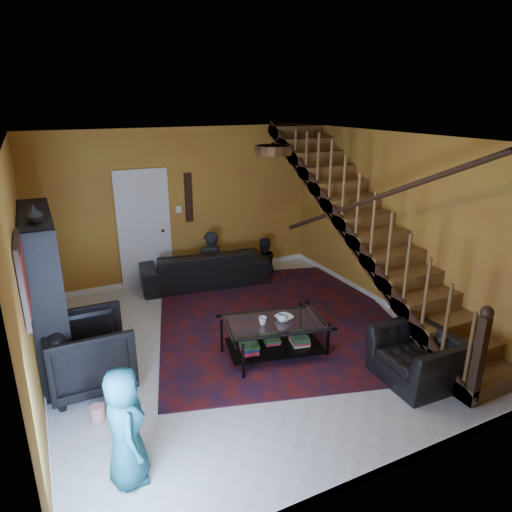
{
  "coord_description": "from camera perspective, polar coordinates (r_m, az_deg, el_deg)",
  "views": [
    {
      "loc": [
        -2.36,
        -5.2,
        3.26
      ],
      "look_at": [
        0.38,
        0.4,
        1.11
      ],
      "focal_mm": 32.0,
      "sensor_mm": 36.0,
      "label": 1
    }
  ],
  "objects": [
    {
      "name": "wall_hanging",
      "position": [
        8.49,
        -8.43,
        7.23
      ],
      "size": [
        0.14,
        0.03,
        0.9
      ],
      "primitive_type": "cube",
      "color": "black",
      "rests_on": "room"
    },
    {
      "name": "armchair_right",
      "position": [
        5.96,
        19.51,
        -11.82
      ],
      "size": [
        0.87,
        0.99,
        0.62
      ],
      "primitive_type": "imported",
      "rotation": [
        0.0,
        0.0,
        -1.61
      ],
      "color": "black",
      "rests_on": "floor"
    },
    {
      "name": "room",
      "position": [
        7.35,
        -15.52,
        -7.6
      ],
      "size": [
        5.5,
        5.5,
        5.5
      ],
      "color": "#AE8726",
      "rests_on": "ground"
    },
    {
      "name": "staircase",
      "position": [
        7.11,
        14.17,
        3.29
      ],
      "size": [
        0.95,
        5.02,
        3.18
      ],
      "color": "brown",
      "rests_on": "floor"
    },
    {
      "name": "ceiling_fixture",
      "position": [
        5.02,
        2.16,
        13.09
      ],
      "size": [
        0.4,
        0.4,
        0.1
      ],
      "primitive_type": "cylinder",
      "color": "#3F2814",
      "rests_on": "room"
    },
    {
      "name": "popcorn_bucket",
      "position": [
        5.38,
        -19.18,
        -18.06
      ],
      "size": [
        0.17,
        0.17,
        0.17
      ],
      "primitive_type": "cylinder",
      "rotation": [
        0.0,
        0.0,
        -0.16
      ],
      "color": "red",
      "rests_on": "rug"
    },
    {
      "name": "bowl",
      "position": [
        6.09,
        3.52,
        -7.73
      ],
      "size": [
        0.26,
        0.26,
        0.05
      ],
      "primitive_type": "imported",
      "rotation": [
        0.0,
        0.0,
        0.18
      ],
      "color": "#999999",
      "rests_on": "coffee_table"
    },
    {
      "name": "rug",
      "position": [
        7.23,
        2.57,
        -7.69
      ],
      "size": [
        4.54,
        4.89,
        0.02
      ],
      "primitive_type": "cube",
      "rotation": [
        0.0,
        0.0,
        -0.28
      ],
      "color": "#4B100D",
      "rests_on": "floor"
    },
    {
      "name": "sofa",
      "position": [
        8.46,
        -6.55,
        -1.32
      ],
      "size": [
        2.38,
        1.18,
        0.67
      ],
      "primitive_type": "imported",
      "rotation": [
        0.0,
        0.0,
        3.01
      ],
      "color": "black",
      "rests_on": "floor"
    },
    {
      "name": "framed_picture",
      "position": [
        4.56,
        -27.15,
        -2.48
      ],
      "size": [
        0.04,
        0.74,
        0.74
      ],
      "primitive_type": "cube",
      "color": "maroon",
      "rests_on": "room"
    },
    {
      "name": "person_child",
      "position": [
        4.37,
        -16.02,
        -19.84
      ],
      "size": [
        0.37,
        0.56,
        1.14
      ],
      "primitive_type": "imported",
      "rotation": [
        0.0,
        0.0,
        1.56
      ],
      "color": "#195861",
      "rests_on": "armchair_left"
    },
    {
      "name": "cup_a",
      "position": [
        6.03,
        3.33,
        -7.71
      ],
      "size": [
        0.15,
        0.15,
        0.11
      ],
      "primitive_type": "imported",
      "rotation": [
        0.0,
        0.0,
        -0.11
      ],
      "color": "#999999",
      "rests_on": "coffee_table"
    },
    {
      "name": "vase",
      "position": [
        5.43,
        -26.01,
        4.72
      ],
      "size": [
        0.18,
        0.18,
        0.19
      ],
      "primitive_type": "imported",
      "color": "#999999",
      "rests_on": "bookshelf"
    },
    {
      "name": "armchair_left",
      "position": [
        5.82,
        -20.04,
        -11.27
      ],
      "size": [
        0.96,
        0.93,
        0.87
      ],
      "primitive_type": "imported",
      "rotation": [
        0.0,
        0.0,
        1.57
      ],
      "color": "black",
      "rests_on": "floor"
    },
    {
      "name": "coffee_table",
      "position": [
        6.15,
        2.34,
        -9.84
      ],
      "size": [
        1.43,
        1.02,
        0.49
      ],
      "rotation": [
        0.0,
        0.0,
        -0.22
      ],
      "color": "black",
      "rests_on": "floor"
    },
    {
      "name": "floor",
      "position": [
        6.58,
        -1.49,
        -10.67
      ],
      "size": [
        5.5,
        5.5,
        0.0
      ],
      "primitive_type": "plane",
      "color": "beige",
      "rests_on": "ground"
    },
    {
      "name": "person_adult_a",
      "position": [
        8.58,
        -5.67,
        -1.5
      ],
      "size": [
        0.54,
        0.37,
        1.42
      ],
      "primitive_type": "imported",
      "rotation": [
        0.0,
        0.0,
        3.2
      ],
      "color": "black",
      "rests_on": "sofa"
    },
    {
      "name": "bookshelf",
      "position": [
        6.24,
        -24.63,
        -4.38
      ],
      "size": [
        0.35,
        1.8,
        2.0
      ],
      "color": "black",
      "rests_on": "floor"
    },
    {
      "name": "cup_b",
      "position": [
        5.95,
        0.84,
        -8.09
      ],
      "size": [
        0.12,
        0.12,
        0.1
      ],
      "primitive_type": "imported",
      "rotation": [
        0.0,
        0.0,
        -0.13
      ],
      "color": "#999999",
      "rests_on": "coffee_table"
    },
    {
      "name": "person_adult_b",
      "position": [
        9.04,
        0.91,
        -1.24
      ],
      "size": [
        0.57,
        0.45,
        1.15
      ],
      "primitive_type": "imported",
      "rotation": [
        0.0,
        0.0,
        3.16
      ],
      "color": "black",
      "rests_on": "sofa"
    },
    {
      "name": "door",
      "position": [
        8.4,
        -13.77,
        3.06
      ],
      "size": [
        0.82,
        0.05,
        2.05
      ],
      "primitive_type": "cube",
      "color": "silver",
      "rests_on": "floor"
    }
  ]
}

